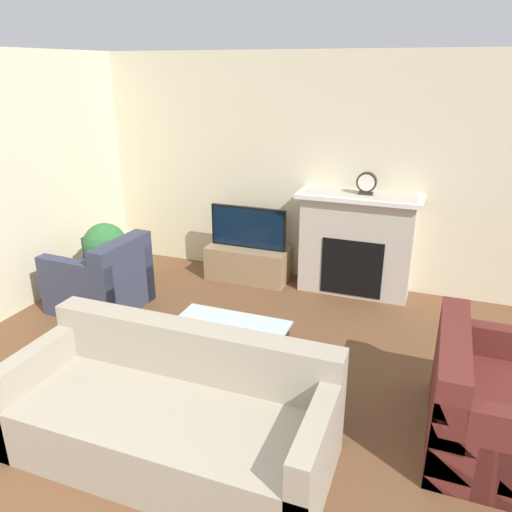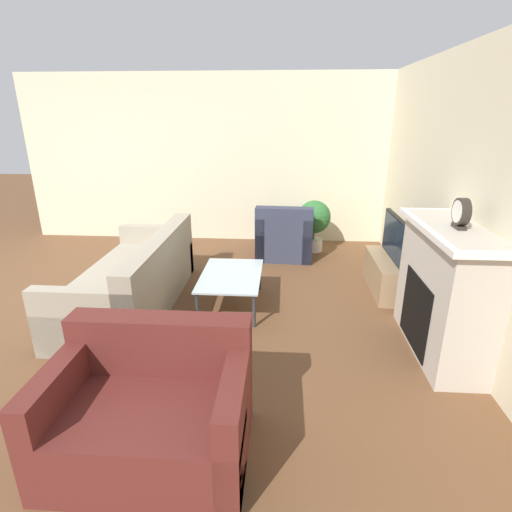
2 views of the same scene
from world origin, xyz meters
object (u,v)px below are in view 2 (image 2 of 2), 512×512
object	(u,v)px
tv	(395,238)
coffee_table	(231,277)
mantel_clock	(461,213)
armchair_by_window	(285,237)
couch_sectional	(134,282)
potted_plant	(314,220)
couch_loveseat	(152,412)

from	to	relation	value
tv	coffee_table	distance (m)	2.01
coffee_table	mantel_clock	size ratio (longest dim) A/B	4.05
mantel_clock	armchair_by_window	bearing A→B (deg)	-151.50
couch_sectional	potted_plant	distance (m)	3.01
mantel_clock	tv	bearing A→B (deg)	-175.71
armchair_by_window	mantel_clock	size ratio (longest dim) A/B	3.69
coffee_table	mantel_clock	bearing A→B (deg)	67.64
couch_loveseat	coffee_table	size ratio (longest dim) A/B	1.19
potted_plant	tv	bearing A→B (deg)	29.89
couch_sectional	armchair_by_window	bearing A→B (deg)	137.45
tv	couch_loveseat	bearing A→B (deg)	-38.90
armchair_by_window	coffee_table	size ratio (longest dim) A/B	0.91
couch_loveseat	mantel_clock	bearing A→B (deg)	29.71
mantel_clock	couch_loveseat	bearing A→B (deg)	-60.29
tv	potted_plant	size ratio (longest dim) A/B	1.18
armchair_by_window	potted_plant	bearing A→B (deg)	-147.12
couch_loveseat	mantel_clock	world-z (taller)	mantel_clock
armchair_by_window	tv	bearing A→B (deg)	139.95
couch_loveseat	armchair_by_window	distance (m)	3.96
coffee_table	potted_plant	bearing A→B (deg)	152.57
couch_sectional	couch_loveseat	world-z (taller)	same
armchair_by_window	mantel_clock	world-z (taller)	mantel_clock
potted_plant	mantel_clock	bearing A→B (deg)	18.50
tv	couch_sectional	world-z (taller)	tv
potted_plant	mantel_clock	world-z (taller)	mantel_clock
couch_sectional	coffee_table	xyz separation A→B (m)	(-0.07, 1.09, 0.06)
armchair_by_window	coffee_table	xyz separation A→B (m)	(1.77, -0.60, 0.05)
tv	armchair_by_window	distance (m)	1.83
tv	couch_sectional	distance (m)	3.08
armchair_by_window	couch_loveseat	bearing A→B (deg)	80.92
couch_loveseat	coffee_table	distance (m)	2.12
couch_sectional	coffee_table	world-z (taller)	couch_sectional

